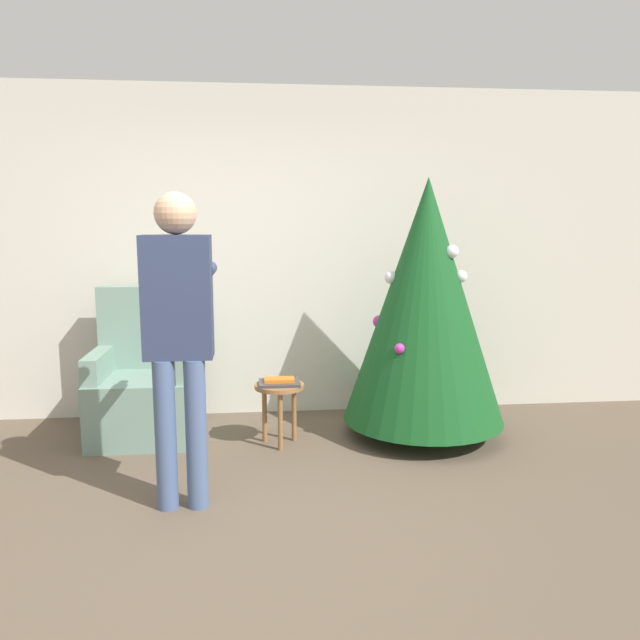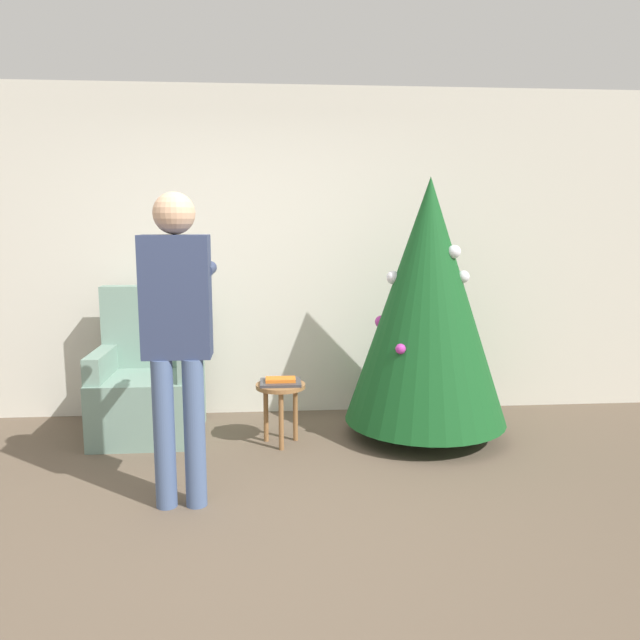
% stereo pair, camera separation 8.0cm
% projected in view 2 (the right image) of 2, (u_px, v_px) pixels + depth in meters
% --- Properties ---
extents(ground_plane, '(14.00, 14.00, 0.00)m').
position_uv_depth(ground_plane, '(237.00, 541.00, 3.19)').
color(ground_plane, brown).
extents(wall_back, '(8.00, 0.06, 2.70)m').
position_uv_depth(wall_back, '(247.00, 254.00, 5.17)').
color(wall_back, beige).
rests_on(wall_back, ground_plane).
extents(christmas_tree, '(1.21, 1.21, 1.94)m').
position_uv_depth(christmas_tree, '(427.00, 302.00, 4.60)').
color(christmas_tree, brown).
rests_on(christmas_tree, ground_plane).
extents(armchair, '(0.77, 0.72, 1.12)m').
position_uv_depth(armchair, '(150.00, 387.00, 4.75)').
color(armchair, gray).
rests_on(armchair, ground_plane).
extents(person_standing, '(0.40, 0.57, 1.78)m').
position_uv_depth(person_standing, '(177.00, 321.00, 3.48)').
color(person_standing, '#475B84').
rests_on(person_standing, ground_plane).
extents(side_stool, '(0.36, 0.36, 0.45)m').
position_uv_depth(side_stool, '(281.00, 395.00, 4.53)').
color(side_stool, olive).
rests_on(side_stool, ground_plane).
extents(laptop, '(0.29, 0.23, 0.02)m').
position_uv_depth(laptop, '(281.00, 383.00, 4.52)').
color(laptop, '#38383D').
rests_on(laptop, side_stool).
extents(book, '(0.22, 0.13, 0.02)m').
position_uv_depth(book, '(281.00, 380.00, 4.52)').
color(book, orange).
rests_on(book, laptop).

